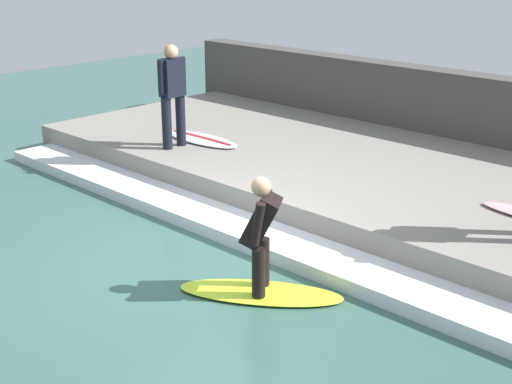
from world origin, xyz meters
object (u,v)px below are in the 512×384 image
at_px(surfboard_riding, 261,292).
at_px(surfboard_waiting_far, 202,139).
at_px(surfer_waiting_far, 173,90).
at_px(surfer_riding, 261,229).

height_order(surfboard_riding, surfboard_waiting_far, surfboard_waiting_far).
height_order(surfboard_riding, surfer_waiting_far, surfer_waiting_far).
bearing_deg(surfboard_riding, surfer_waiting_far, 61.58).
distance_m(surfboard_riding, surfer_waiting_far, 4.79).
relative_size(surfboard_riding, surfer_waiting_far, 1.10).
bearing_deg(surfer_riding, surfboard_riding, 0.00).
height_order(surfboard_riding, surfer_riding, surfer_riding).
relative_size(surfer_riding, surfboard_waiting_far, 0.80).
xyz_separation_m(surfer_riding, surfboard_waiting_far, (2.76, 4.00, -0.29)).
distance_m(surfer_riding, surfer_waiting_far, 4.63).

